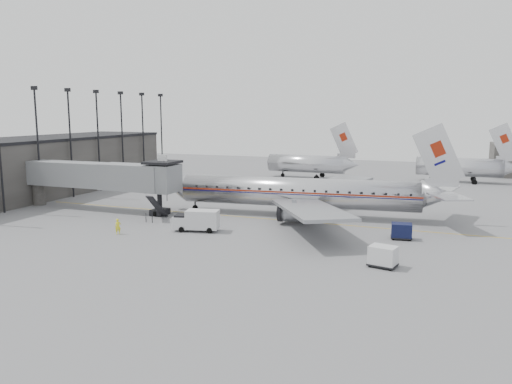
# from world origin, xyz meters

# --- Properties ---
(ground) EXTENTS (160.00, 160.00, 0.00)m
(ground) POSITION_xyz_m (0.00, 0.00, 0.00)
(ground) COLOR slate
(ground) RESTS_ON ground
(terminal) EXTENTS (12.00, 46.00, 8.00)m
(terminal) POSITION_xyz_m (-34.00, 10.00, 4.00)
(terminal) COLOR #393734
(terminal) RESTS_ON ground
(apron_line) EXTENTS (60.00, 0.15, 0.01)m
(apron_line) POSITION_xyz_m (3.00, 6.00, 0.01)
(apron_line) COLOR gold
(apron_line) RESTS_ON ground
(jet_bridge) EXTENTS (21.00, 6.20, 7.10)m
(jet_bridge) POSITION_xyz_m (-16.66, 3.67, 4.18)
(jet_bridge) COLOR slate
(jet_bridge) RESTS_ON ground
(floodlight_masts) EXTENTS (0.90, 42.25, 15.25)m
(floodlight_masts) POSITION_xyz_m (-27.50, 13.00, 8.36)
(floodlight_masts) COLOR black
(floodlight_masts) RESTS_ON ground
(distant_aircraft_near) EXTENTS (16.39, 3.20, 10.26)m
(distant_aircraft_near) POSITION_xyz_m (-1.79, 42.00, 2.73)
(distant_aircraft_near) COLOR silver
(distant_aircraft_near) RESTS_ON ground
(distant_aircraft_mid) EXTENTS (16.39, 3.20, 10.26)m
(distant_aircraft_mid) POSITION_xyz_m (24.21, 46.00, 2.73)
(distant_aircraft_mid) COLOR silver
(distant_aircraft_mid) RESTS_ON ground
(airliner) EXTENTS (34.54, 31.86, 10.93)m
(airliner) POSITION_xyz_m (6.69, 9.07, 2.75)
(airliner) COLOR silver
(airliner) RESTS_ON ground
(service_van) EXTENTS (4.88, 2.76, 2.16)m
(service_van) POSITION_xyz_m (-1.47, -2.01, 1.14)
(service_van) COLOR silver
(service_van) RESTS_ON ground
(baggage_cart_navy) EXTENTS (2.12, 1.72, 1.53)m
(baggage_cart_navy) POSITION_xyz_m (18.30, 2.00, 0.82)
(baggage_cart_navy) COLOR #0D1236
(baggage_cart_navy) RESTS_ON ground
(baggage_cart_white) EXTENTS (2.42, 2.04, 1.67)m
(baggage_cart_white) POSITION_xyz_m (17.70, -7.43, 0.89)
(baggage_cart_white) COLOR silver
(baggage_cart_white) RESTS_ON ground
(ramp_worker) EXTENTS (0.67, 0.65, 1.54)m
(ramp_worker) POSITION_xyz_m (-8.17, -6.00, 0.77)
(ramp_worker) COLOR yellow
(ramp_worker) RESTS_ON ground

